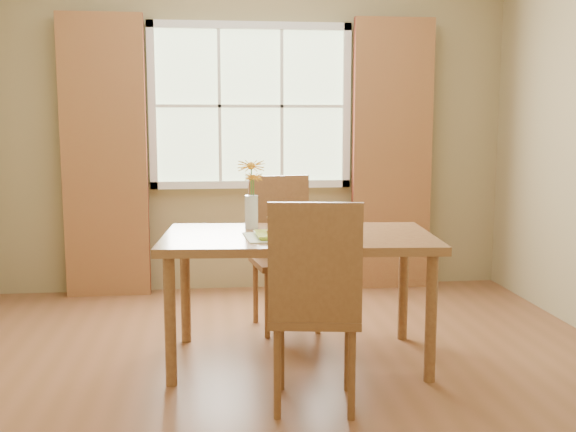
{
  "coord_description": "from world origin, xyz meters",
  "views": [
    {
      "loc": [
        -0.34,
        -3.61,
        1.39
      ],
      "look_at": [
        0.1,
        0.09,
        0.86
      ],
      "focal_mm": 42.0,
      "sensor_mm": 36.0,
      "label": 1
    }
  ],
  "objects_px": {
    "croissant_sandwich": "(282,224)",
    "flower_vase": "(252,188)",
    "dining_table": "(298,248)",
    "chair_near": "(315,298)",
    "water_glass": "(341,226)",
    "chair_far": "(283,244)"
  },
  "relations": [
    {
      "from": "dining_table",
      "to": "chair_far",
      "type": "xyz_separation_m",
      "value": [
        -0.01,
        0.71,
        -0.11
      ]
    },
    {
      "from": "dining_table",
      "to": "chair_near",
      "type": "distance_m",
      "value": 0.72
    },
    {
      "from": "water_glass",
      "to": "flower_vase",
      "type": "relative_size",
      "value": 0.29
    },
    {
      "from": "croissant_sandwich",
      "to": "flower_vase",
      "type": "xyz_separation_m",
      "value": [
        -0.14,
        0.36,
        0.16
      ]
    },
    {
      "from": "flower_vase",
      "to": "chair_near",
      "type": "bearing_deg",
      "value": -76.02
    },
    {
      "from": "dining_table",
      "to": "chair_near",
      "type": "xyz_separation_m",
      "value": [
        -0.01,
        -0.71,
        -0.11
      ]
    },
    {
      "from": "water_glass",
      "to": "dining_table",
      "type": "bearing_deg",
      "value": 159.99
    },
    {
      "from": "dining_table",
      "to": "flower_vase",
      "type": "xyz_separation_m",
      "value": [
        -0.25,
        0.24,
        0.32
      ]
    },
    {
      "from": "chair_near",
      "to": "flower_vase",
      "type": "height_order",
      "value": "flower_vase"
    },
    {
      "from": "water_glass",
      "to": "flower_vase",
      "type": "xyz_separation_m",
      "value": [
        -0.48,
        0.32,
        0.19
      ]
    },
    {
      "from": "chair_near",
      "to": "chair_far",
      "type": "xyz_separation_m",
      "value": [
        0.0,
        1.41,
        -0.01
      ]
    },
    {
      "from": "chair_far",
      "to": "flower_vase",
      "type": "height_order",
      "value": "flower_vase"
    },
    {
      "from": "dining_table",
      "to": "flower_vase",
      "type": "relative_size",
      "value": 3.89
    },
    {
      "from": "dining_table",
      "to": "croissant_sandwich",
      "type": "height_order",
      "value": "croissant_sandwich"
    },
    {
      "from": "dining_table",
      "to": "chair_far",
      "type": "relative_size",
      "value": 1.57
    },
    {
      "from": "chair_far",
      "to": "croissant_sandwich",
      "type": "xyz_separation_m",
      "value": [
        -0.09,
        -0.83,
        0.27
      ]
    },
    {
      "from": "chair_near",
      "to": "croissant_sandwich",
      "type": "xyz_separation_m",
      "value": [
        -0.09,
        0.59,
        0.26
      ]
    },
    {
      "from": "croissant_sandwich",
      "to": "flower_vase",
      "type": "relative_size",
      "value": 0.48
    },
    {
      "from": "dining_table",
      "to": "flower_vase",
      "type": "height_order",
      "value": "flower_vase"
    },
    {
      "from": "chair_far",
      "to": "croissant_sandwich",
      "type": "relative_size",
      "value": 5.13
    },
    {
      "from": "water_glass",
      "to": "flower_vase",
      "type": "distance_m",
      "value": 0.61
    },
    {
      "from": "chair_near",
      "to": "water_glass",
      "type": "height_order",
      "value": "chair_near"
    }
  ]
}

